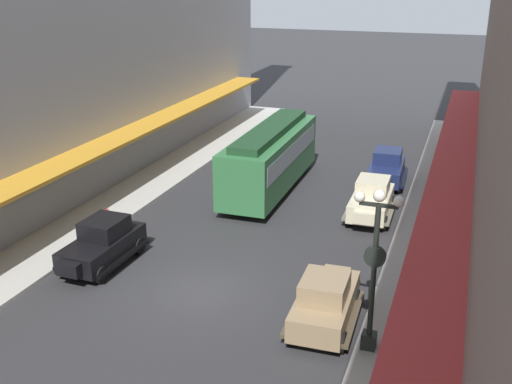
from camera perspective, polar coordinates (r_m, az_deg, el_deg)
The scene contains 12 objects.
ground_plane at distance 22.70m, azimuth -5.15°, elevation -9.22°, with size 200.00×200.00×0.00m, color #2D2D30.
sidewalk_left at distance 26.40m, azimuth -20.22°, elevation -5.87°, with size 3.00×60.00×0.15m, color #B7B5AD.
sidewalk_right at distance 21.03m, azimuth 14.23°, elevation -12.17°, with size 3.00×60.00×0.15m, color #B7B5AD.
parked_car_0 at distance 29.19m, azimuth 10.74°, elevation -0.58°, with size 2.21×4.29×1.84m.
parked_car_1 at distance 24.92m, azimuth -14.14°, elevation -4.55°, with size 2.22×4.29×1.84m.
parked_car_2 at distance 20.33m, azimuth 6.47°, elevation -9.96°, with size 2.27×4.31×1.84m.
parked_car_3 at distance 34.02m, azimuth 12.10°, elevation 2.32°, with size 2.29×4.31×1.84m.
streetcar at distance 31.93m, azimuth 1.35°, elevation 3.40°, with size 2.64×9.63×3.46m.
lamp_post_with_clock at distance 18.24m, azimuth 10.99°, elevation -6.67°, with size 1.42×0.44×5.16m.
fire_hydrant at distance 28.32m, azimuth -13.73°, elevation -2.30°, with size 0.24×0.24×0.82m.
pedestrian_0 at distance 31.48m, azimuth 16.20°, elevation 0.59°, with size 0.36×0.24×1.64m.
pedestrian_2 at distance 28.92m, azimuth 15.68°, elevation -1.05°, with size 0.36×0.28×1.67m.
Camera 1 is at (8.50, -17.88, 11.10)m, focal length 42.84 mm.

